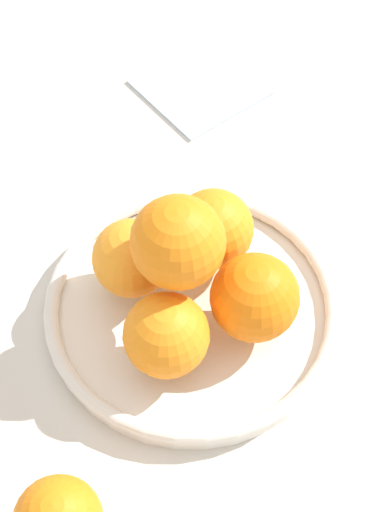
{
  "coord_description": "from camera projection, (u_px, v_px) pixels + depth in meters",
  "views": [
    {
      "loc": [
        -0.44,
        0.04,
        0.71
      ],
      "look_at": [
        0.0,
        0.0,
        0.1
      ],
      "focal_mm": 60.0,
      "sensor_mm": 36.0,
      "label": 1
    }
  ],
  "objects": [
    {
      "name": "ground_plane",
      "position": [
        192.0,
        318.0,
        0.83
      ],
      "size": [
        4.0,
        4.0,
        0.0
      ],
      "primitive_type": "plane",
      "color": "beige"
    },
    {
      "name": "fruit_bowl",
      "position": [
        192.0,
        309.0,
        0.82
      ],
      "size": [
        0.28,
        0.28,
        0.03
      ],
      "color": "silver",
      "rests_on": "ground_plane"
    },
    {
      "name": "napkin_folded",
      "position": [
        199.0,
        86.0,
        1.01
      ],
      "size": [
        0.17,
        0.17,
        0.01
      ],
      "primitive_type": "cube",
      "rotation": [
        0.0,
        0.0,
        0.58
      ],
      "color": "silver",
      "rests_on": "ground_plane"
    },
    {
      "name": "orange_pile",
      "position": [
        191.0,
        267.0,
        0.76
      ],
      "size": [
        0.19,
        0.18,
        0.15
      ],
      "color": "orange",
      "rests_on": "fruit_bowl"
    }
  ]
}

